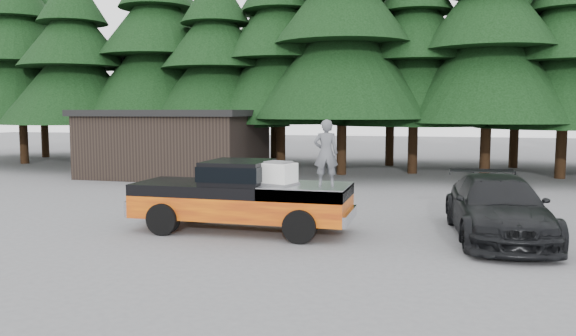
% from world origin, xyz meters
% --- Properties ---
extents(ground, '(120.00, 120.00, 0.00)m').
position_xyz_m(ground, '(0.00, 0.00, 0.00)').
color(ground, '#545456').
rests_on(ground, ground).
extents(pickup_truck, '(6.00, 2.04, 1.33)m').
position_xyz_m(pickup_truck, '(-1.40, 0.29, 0.67)').
color(pickup_truck, orange).
rests_on(pickup_truck, ground).
extents(truck_cab, '(1.66, 1.90, 0.59)m').
position_xyz_m(truck_cab, '(-1.50, 0.29, 1.62)').
color(truck_cab, black).
rests_on(truck_cab, pickup_truck).
extents(air_compressor, '(0.96, 0.87, 0.55)m').
position_xyz_m(air_compressor, '(-0.29, 0.05, 1.61)').
color(air_compressor, silver).
rests_on(air_compressor, pickup_truck).
extents(man_on_bed, '(0.70, 0.53, 1.70)m').
position_xyz_m(man_on_bed, '(0.94, 0.14, 2.18)').
color(man_on_bed, '#4E5055').
rests_on(man_on_bed, pickup_truck).
extents(parked_car, '(2.66, 5.60, 1.58)m').
position_xyz_m(parked_car, '(5.20, 1.14, 0.79)').
color(parked_car, black).
rests_on(parked_car, ground).
extents(utility_building, '(8.40, 6.40, 3.30)m').
position_xyz_m(utility_building, '(-9.00, 12.00, 1.67)').
color(utility_building, black).
rests_on(utility_building, ground).
extents(treeline, '(60.15, 16.05, 17.50)m').
position_xyz_m(treeline, '(0.42, 17.20, 7.72)').
color(treeline, black).
rests_on(treeline, ground).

